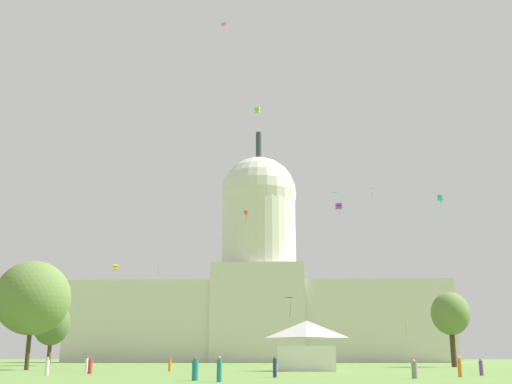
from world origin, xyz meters
TOP-DOWN VIEW (x-y plane):
  - capitol_building at (-2.17, 161.24)m, footprint 113.49×26.67m
  - event_tent at (8.01, 44.99)m, footprint 7.60×5.21m
  - tree_west_far at (-28.61, 49.61)m, footprint 13.22×13.08m
  - tree_east_near at (33.82, 76.03)m, footprint 9.08×9.34m
  - tree_west_mid at (-40.36, 89.76)m, footprint 9.28×9.62m
  - person_purple_back_right at (23.53, 26.95)m, footprint 0.50×0.50m
  - person_grey_deep_crowd at (15.62, 18.26)m, footprint 0.48×0.48m
  - person_navy_back_left at (4.35, 20.53)m, footprint 0.38×0.38m
  - person_red_back_center at (-14.76, 31.48)m, footprint 0.65×0.65m
  - person_teal_mid_center at (0.59, 10.69)m, footprint 0.41×0.41m
  - person_white_lawn_far_right at (-17.36, 26.32)m, footprint 0.53×0.53m
  - person_white_front_left at (-17.92, 40.61)m, footprint 0.45×0.45m
  - person_orange_front_right at (-8.45, 42.55)m, footprint 0.48×0.48m
  - person_teal_mid_right at (-1.42, 12.96)m, footprint 0.57×0.57m
  - person_orange_aisle_center at (20.31, 22.23)m, footprint 0.52×0.52m
  - person_purple_front_center at (-6.51, 50.51)m, footprint 0.64×0.64m
  - kite_yellow_low at (36.52, 131.28)m, footprint 0.26×0.79m
  - kite_green_mid at (-23.04, 107.54)m, footprint 0.18×1.13m
  - kite_red_mid at (-3.16, 107.78)m, footprint 0.94×0.93m
  - kite_black_low at (6.82, 120.08)m, footprint 1.81×0.91m
  - kite_cyan_mid at (38.57, 95.51)m, footprint 1.13×1.07m
  - kite_gold_mid at (-33.70, 110.07)m, footprint 1.44×1.49m
  - kite_blue_high at (30.20, 136.25)m, footprint 1.37×1.12m
  - kite_turquoise_mid at (15.68, 89.71)m, footprint 1.50×1.12m
  - kite_violet_mid at (17.09, 94.32)m, footprint 1.31×1.31m
  - kite_lime_high at (0.84, 73.39)m, footprint 1.10×1.14m
  - kite_pink_high at (-4.69, 64.17)m, footprint 1.04×0.64m

SIDE VIEW (x-z plane):
  - person_grey_deep_crowd at x=15.62m, z-range -0.08..1.42m
  - person_purple_front_center at x=-6.51m, z-range -0.09..1.44m
  - person_purple_back_right at x=23.53m, z-range -0.07..1.47m
  - person_red_back_center at x=-14.76m, z-range -0.08..1.56m
  - person_teal_mid_right at x=-1.42m, z-range -0.08..1.57m
  - person_white_lawn_far_right at x=-17.36m, z-range -0.07..1.58m
  - person_orange_front_right at x=-8.45m, z-range -0.06..1.64m
  - person_teal_mid_center at x=0.59m, z-range -0.07..1.68m
  - person_navy_back_left at x=4.35m, z-range -0.06..1.69m
  - person_orange_aisle_center at x=20.31m, z-range -0.06..1.70m
  - person_white_front_left at x=-17.92m, z-range -0.05..1.75m
  - event_tent at x=8.01m, z-range -0.01..6.00m
  - tree_west_mid at x=-40.36m, z-range 1.86..14.25m
  - tree_east_near at x=33.82m, z-range 2.54..15.00m
  - tree_west_far at x=-28.61m, z-range 2.21..16.56m
  - kite_yellow_low at x=36.52m, z-range 7.94..12.28m
  - kite_black_low at x=6.82m, z-range 12.85..17.11m
  - capitol_building at x=-2.17m, z-range -16.05..57.23m
  - kite_green_mid at x=-23.04m, z-range 20.34..23.01m
  - kite_gold_mid at x=-33.70m, z-range 21.19..22.53m
  - kite_violet_mid at x=17.09m, z-range 30.67..33.85m
  - kite_turquoise_mid at x=15.68m, z-range 33.61..33.83m
  - kite_cyan_mid at x=38.57m, z-range 32.32..35.80m
  - kite_red_mid at x=-3.16m, z-range 32.64..35.59m
  - kite_lime_high at x=0.84m, z-range 45.00..46.21m
  - kite_blue_high at x=30.20m, z-range 45.63..47.87m
  - kite_pink_high at x=-4.69m, z-range 56.93..59.07m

